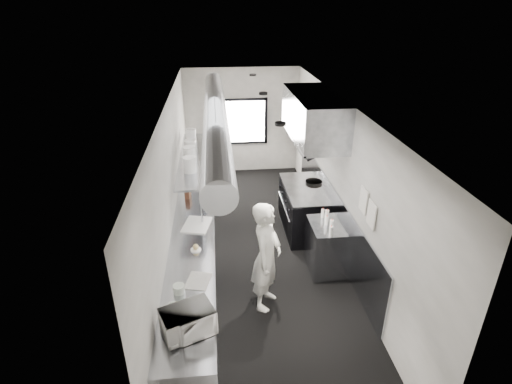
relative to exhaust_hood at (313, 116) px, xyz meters
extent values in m
cube|color=black|center=(-1.10, -0.70, -2.39)|extent=(3.00, 8.00, 0.01)
cube|color=silver|center=(-1.10, -0.70, 0.41)|extent=(3.00, 8.00, 0.01)
cube|color=beige|center=(-1.10, 3.30, -0.99)|extent=(3.00, 0.02, 2.80)
cube|color=beige|center=(-1.10, -4.70, -0.99)|extent=(3.00, 0.02, 2.80)
cube|color=beige|center=(-2.60, -0.70, -0.99)|extent=(0.02, 8.00, 2.80)
cube|color=beige|center=(0.40, -0.70, -0.99)|extent=(0.02, 8.00, 2.80)
cube|color=gray|center=(0.38, -0.40, -1.84)|extent=(0.03, 5.50, 1.10)
cylinder|color=#919499|center=(-1.80, -0.30, 0.16)|extent=(0.40, 6.40, 0.40)
cube|color=white|center=(-1.10, 3.26, -0.99)|extent=(1.20, 0.03, 1.10)
cube|color=black|center=(-1.10, 3.28, -0.42)|extent=(1.36, 0.03, 0.08)
cube|color=black|center=(-1.10, 3.28, -1.57)|extent=(1.36, 0.03, 0.08)
cube|color=black|center=(-1.74, 3.28, -0.99)|extent=(0.08, 0.03, 1.25)
cube|color=black|center=(-0.46, 3.28, -0.99)|extent=(0.08, 0.03, 1.25)
cube|color=gray|center=(0.00, 0.00, 0.01)|extent=(0.80, 2.20, 0.80)
cube|color=gray|center=(-0.38, 0.00, -0.38)|extent=(0.05, 2.20, 0.05)
cube|color=black|center=(-0.08, 0.00, -0.33)|extent=(0.50, 2.10, 0.28)
cube|color=gray|center=(-2.25, -1.20, -1.94)|extent=(0.70, 6.00, 0.90)
cube|color=gray|center=(-2.30, 0.30, -0.84)|extent=(0.45, 3.00, 0.04)
cylinder|color=gray|center=(-2.10, -1.10, -1.17)|extent=(0.04, 0.04, 0.66)
cylinder|color=gray|center=(-2.10, 0.30, -1.17)|extent=(0.04, 0.04, 0.66)
cylinder|color=gray|center=(-2.10, 1.70, -1.17)|extent=(0.04, 0.04, 0.66)
cube|color=black|center=(-0.05, 0.00, -1.94)|extent=(0.85, 1.60, 0.90)
cube|color=gray|center=(-0.05, 0.00, -1.47)|extent=(0.85, 1.60, 0.04)
cube|color=gray|center=(-0.46, 0.00, -1.94)|extent=(0.03, 1.55, 0.80)
cylinder|color=gray|center=(-0.49, 0.00, -1.84)|extent=(0.03, 1.30, 0.03)
cube|color=gray|center=(0.05, -1.40, -1.94)|extent=(0.65, 0.80, 0.90)
cube|color=gray|center=(-2.25, 2.50, -1.94)|extent=(0.70, 1.20, 0.90)
cube|color=white|center=(0.37, -1.90, -0.79)|extent=(0.02, 0.28, 0.38)
cube|color=white|center=(0.37, -2.25, -0.84)|extent=(0.02, 0.28, 0.38)
imported|color=silver|center=(-1.13, -2.18, -1.51)|extent=(0.65, 0.76, 1.77)
imported|color=white|center=(-2.21, -3.59, -1.33)|extent=(0.64, 0.58, 0.32)
cylinder|color=beige|center=(-2.40, -3.24, -1.44)|extent=(0.16, 0.16, 0.10)
cylinder|color=beige|center=(-2.37, -2.88, -1.44)|extent=(0.20, 0.20, 0.11)
cube|color=white|center=(-2.13, -2.67, -1.49)|extent=(0.39, 0.44, 0.01)
cylinder|color=white|center=(-2.18, -1.93, -1.48)|extent=(0.18, 0.18, 0.01)
sphere|color=tan|center=(-2.18, -1.93, -1.43)|extent=(0.09, 0.09, 0.09)
cube|color=silver|center=(-2.19, -1.18, -1.48)|extent=(0.53, 0.64, 0.02)
cube|color=brown|center=(-2.39, -0.09, -1.38)|extent=(0.12, 0.21, 0.22)
cylinder|color=white|center=(-2.29, -0.44, -0.68)|extent=(0.24, 0.24, 0.28)
cylinder|color=white|center=(-2.30, 0.01, -0.66)|extent=(0.27, 0.27, 0.31)
cylinder|color=white|center=(-2.31, 0.36, -0.66)|extent=(0.24, 0.24, 0.32)
cylinder|color=white|center=(-2.32, 1.06, -0.65)|extent=(0.25, 0.25, 0.34)
cylinder|color=silver|center=(-0.04, -1.75, -1.40)|extent=(0.07, 0.07, 0.17)
cylinder|color=silver|center=(0.02, -1.57, -1.40)|extent=(0.07, 0.07, 0.19)
cylinder|color=silver|center=(-0.01, -1.40, -1.41)|extent=(0.07, 0.07, 0.17)
cylinder|color=silver|center=(0.03, -1.25, -1.39)|extent=(0.07, 0.07, 0.20)
cylinder|color=silver|center=(-0.01, -1.14, -1.41)|extent=(0.07, 0.07, 0.16)
camera|label=1|loc=(-1.80, -7.07, 1.95)|focal=28.01mm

